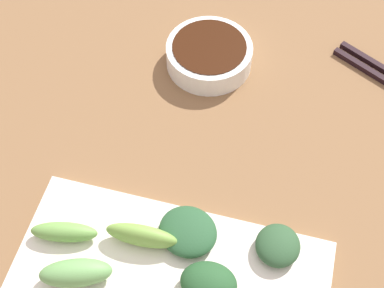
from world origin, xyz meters
TOP-DOWN VIEW (x-y plane):
  - tabletop at (0.00, 0.00)m, footprint 2.10×2.10m
  - sauce_bowl at (-0.17, -0.02)m, footprint 0.12×0.12m
  - serving_plate at (0.13, 0.01)m, footprint 0.16×0.33m
  - broccoli_stalk_2 at (0.16, -0.08)m, footprint 0.05×0.08m
  - broccoli_stalk_3 at (0.12, -0.11)m, footprint 0.04×0.08m
  - broccoli_leafy_4 at (0.09, 0.02)m, footprint 0.08×0.08m
  - broccoli_leafy_5 at (0.14, 0.05)m, footprint 0.05×0.06m
  - broccoli_leafy_6 at (0.08, 0.12)m, footprint 0.05×0.05m
  - broccoli_stalk_7 at (0.11, -0.03)m, footprint 0.03×0.08m

SIDE VIEW (x-z plane):
  - tabletop at x=0.00m, z-range 0.00..0.02m
  - serving_plate at x=0.13m, z-range 0.02..0.03m
  - sauce_bowl at x=-0.17m, z-range 0.02..0.06m
  - broccoli_leafy_4 at x=0.09m, z-range 0.03..0.05m
  - broccoli_leafy_6 at x=0.08m, z-range 0.03..0.06m
  - broccoli_stalk_3 at x=0.12m, z-range 0.03..0.06m
  - broccoli_stalk_2 at x=0.16m, z-range 0.03..0.06m
  - broccoli_leafy_5 at x=0.14m, z-range 0.03..0.06m
  - broccoli_stalk_7 at x=0.11m, z-range 0.03..0.06m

